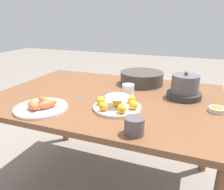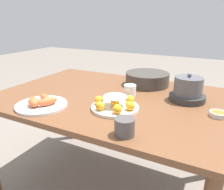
{
  "view_description": "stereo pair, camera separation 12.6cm",
  "coord_description": "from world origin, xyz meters",
  "px_view_note": "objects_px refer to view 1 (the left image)",
  "views": [
    {
      "loc": [
        0.49,
        -1.2,
        1.18
      ],
      "look_at": [
        0.07,
        -0.09,
        0.75
      ],
      "focal_mm": 35.0,
      "sensor_mm": 36.0,
      "label": 1
    },
    {
      "loc": [
        0.61,
        -1.15,
        1.18
      ],
      "look_at": [
        0.07,
        -0.09,
        0.75
      ],
      "focal_mm": 35.0,
      "sensor_mm": 36.0,
      "label": 2
    }
  ],
  "objects_px": {
    "seafood_platter": "(41,106)",
    "warming_pot": "(185,88)",
    "cake_plate": "(117,104)",
    "sauce_bowl": "(217,110)",
    "dining_table": "(108,107)",
    "cup_near": "(134,126)",
    "cup_far": "(128,90)",
    "serving_bowl": "(142,78)"
  },
  "relations": [
    {
      "from": "sauce_bowl",
      "to": "cup_near",
      "type": "height_order",
      "value": "cup_near"
    },
    {
      "from": "cake_plate",
      "to": "sauce_bowl",
      "type": "xyz_separation_m",
      "value": [
        0.5,
        0.15,
        -0.01
      ]
    },
    {
      "from": "warming_pot",
      "to": "seafood_platter",
      "type": "bearing_deg",
      "value": -146.48
    },
    {
      "from": "serving_bowl",
      "to": "seafood_platter",
      "type": "distance_m",
      "value": 0.76
    },
    {
      "from": "cake_plate",
      "to": "sauce_bowl",
      "type": "bearing_deg",
      "value": 16.88
    },
    {
      "from": "cake_plate",
      "to": "cup_near",
      "type": "distance_m",
      "value": 0.28
    },
    {
      "from": "serving_bowl",
      "to": "cup_near",
      "type": "xyz_separation_m",
      "value": [
        0.15,
        -0.73,
        -0.01
      ]
    },
    {
      "from": "cake_plate",
      "to": "cup_far",
      "type": "relative_size",
      "value": 3.41
    },
    {
      "from": "sauce_bowl",
      "to": "cup_near",
      "type": "bearing_deg",
      "value": -132.01
    },
    {
      "from": "sauce_bowl",
      "to": "serving_bowl",
      "type": "bearing_deg",
      "value": 143.98
    },
    {
      "from": "dining_table",
      "to": "seafood_platter",
      "type": "height_order",
      "value": "seafood_platter"
    },
    {
      "from": "seafood_platter",
      "to": "warming_pot",
      "type": "bearing_deg",
      "value": 33.52
    },
    {
      "from": "seafood_platter",
      "to": "warming_pot",
      "type": "height_order",
      "value": "warming_pot"
    },
    {
      "from": "sauce_bowl",
      "to": "cup_far",
      "type": "height_order",
      "value": "cup_far"
    },
    {
      "from": "cup_far",
      "to": "warming_pot",
      "type": "relative_size",
      "value": 0.36
    },
    {
      "from": "seafood_platter",
      "to": "cup_far",
      "type": "height_order",
      "value": "cup_far"
    },
    {
      "from": "dining_table",
      "to": "warming_pot",
      "type": "bearing_deg",
      "value": 15.14
    },
    {
      "from": "dining_table",
      "to": "cup_far",
      "type": "bearing_deg",
      "value": 19.5
    },
    {
      "from": "dining_table",
      "to": "cup_far",
      "type": "xyz_separation_m",
      "value": [
        0.12,
        0.04,
        0.12
      ]
    },
    {
      "from": "dining_table",
      "to": "cake_plate",
      "type": "bearing_deg",
      "value": -54.72
    },
    {
      "from": "cup_near",
      "to": "warming_pot",
      "type": "height_order",
      "value": "warming_pot"
    },
    {
      "from": "cake_plate",
      "to": "warming_pot",
      "type": "distance_m",
      "value": 0.45
    },
    {
      "from": "dining_table",
      "to": "cup_far",
      "type": "relative_size",
      "value": 18.53
    },
    {
      "from": "cup_far",
      "to": "serving_bowl",
      "type": "bearing_deg",
      "value": 86.15
    },
    {
      "from": "cup_far",
      "to": "seafood_platter",
      "type": "bearing_deg",
      "value": -133.75
    },
    {
      "from": "serving_bowl",
      "to": "cup_far",
      "type": "xyz_separation_m",
      "value": [
        -0.02,
        -0.27,
        -0.01
      ]
    },
    {
      "from": "sauce_bowl",
      "to": "seafood_platter",
      "type": "relative_size",
      "value": 0.3
    },
    {
      "from": "dining_table",
      "to": "serving_bowl",
      "type": "bearing_deg",
      "value": 66.24
    },
    {
      "from": "seafood_platter",
      "to": "warming_pot",
      "type": "distance_m",
      "value": 0.84
    },
    {
      "from": "cup_far",
      "to": "warming_pot",
      "type": "height_order",
      "value": "warming_pot"
    },
    {
      "from": "sauce_bowl",
      "to": "cup_far",
      "type": "xyz_separation_m",
      "value": [
        -0.51,
        0.08,
        0.02
      ]
    },
    {
      "from": "serving_bowl",
      "to": "warming_pot",
      "type": "relative_size",
      "value": 1.5
    },
    {
      "from": "seafood_platter",
      "to": "cup_near",
      "type": "xyz_separation_m",
      "value": [
        0.53,
        -0.08,
        0.02
      ]
    },
    {
      "from": "sauce_bowl",
      "to": "warming_pot",
      "type": "xyz_separation_m",
      "value": [
        -0.18,
        0.16,
        0.05
      ]
    },
    {
      "from": "cup_far",
      "to": "dining_table",
      "type": "bearing_deg",
      "value": -160.5
    },
    {
      "from": "cup_near",
      "to": "serving_bowl",
      "type": "bearing_deg",
      "value": 101.51
    },
    {
      "from": "warming_pot",
      "to": "sauce_bowl",
      "type": "bearing_deg",
      "value": -42.13
    },
    {
      "from": "dining_table",
      "to": "cake_plate",
      "type": "xyz_separation_m",
      "value": [
        0.13,
        -0.19,
        0.11
      ]
    },
    {
      "from": "warming_pot",
      "to": "cake_plate",
      "type": "bearing_deg",
      "value": -135.88
    },
    {
      "from": "sauce_bowl",
      "to": "warming_pot",
      "type": "relative_size",
      "value": 0.4
    },
    {
      "from": "warming_pot",
      "to": "cup_far",
      "type": "bearing_deg",
      "value": -166.52
    },
    {
      "from": "dining_table",
      "to": "sauce_bowl",
      "type": "relative_size",
      "value": 16.72
    }
  ]
}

